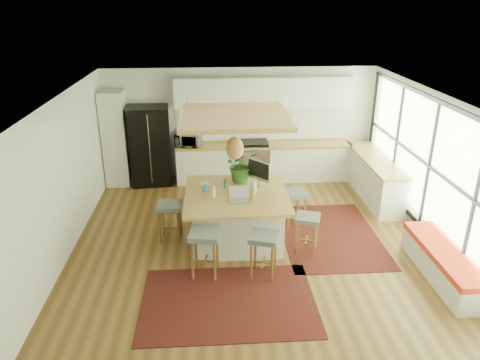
{
  "coord_description": "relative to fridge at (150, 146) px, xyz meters",
  "views": [
    {
      "loc": [
        -0.71,
        -7.14,
        4.24
      ],
      "look_at": [
        -0.2,
        0.5,
        1.1
      ],
      "focal_mm": 33.69,
      "sensor_mm": 36.0,
      "label": 1
    }
  ],
  "objects": [
    {
      "name": "floor",
      "position": [
        2.16,
        -3.17,
        -0.93
      ],
      "size": [
        7.0,
        7.0,
        0.0
      ],
      "primitive_type": "plane",
      "color": "#563918",
      "rests_on": "ground"
    },
    {
      "name": "ceiling",
      "position": [
        2.16,
        -3.17,
        1.78
      ],
      "size": [
        7.0,
        7.0,
        0.0
      ],
      "primitive_type": "plane",
      "rotation": [
        3.14,
        0.0,
        0.0
      ],
      "color": "white",
      "rests_on": "ground"
    },
    {
      "name": "wall_back",
      "position": [
        2.16,
        0.33,
        0.42
      ],
      "size": [
        6.5,
        0.0,
        6.5
      ],
      "primitive_type": "plane",
      "rotation": [
        1.57,
        0.0,
        0.0
      ],
      "color": "silver",
      "rests_on": "ground"
    },
    {
      "name": "wall_front",
      "position": [
        2.16,
        -6.67,
        0.42
      ],
      "size": [
        6.5,
        0.0,
        6.5
      ],
      "primitive_type": "plane",
      "rotation": [
        -1.57,
        0.0,
        0.0
      ],
      "color": "silver",
      "rests_on": "ground"
    },
    {
      "name": "wall_left",
      "position": [
        -1.09,
        -3.17,
        0.42
      ],
      "size": [
        0.0,
        7.0,
        7.0
      ],
      "primitive_type": "plane",
      "rotation": [
        1.57,
        0.0,
        1.57
      ],
      "color": "silver",
      "rests_on": "ground"
    },
    {
      "name": "wall_right",
      "position": [
        5.41,
        -3.17,
        0.42
      ],
      "size": [
        0.0,
        7.0,
        7.0
      ],
      "primitive_type": "plane",
      "rotation": [
        1.57,
        0.0,
        -1.57
      ],
      "color": "silver",
      "rests_on": "ground"
    },
    {
      "name": "window_wall",
      "position": [
        5.38,
        -3.17,
        0.47
      ],
      "size": [
        0.1,
        6.2,
        2.6
      ],
      "primitive_type": null,
      "color": "black",
      "rests_on": "wall_right"
    },
    {
      "name": "pantry",
      "position": [
        -0.79,
        0.01,
        0.2
      ],
      "size": [
        0.55,
        0.6,
        2.25
      ],
      "primitive_type": "cube",
      "color": "silver",
      "rests_on": "floor"
    },
    {
      "name": "back_counter_base",
      "position": [
        2.71,
        0.01,
        -0.49
      ],
      "size": [
        4.2,
        0.6,
        0.88
      ],
      "primitive_type": "cube",
      "color": "silver",
      "rests_on": "floor"
    },
    {
      "name": "back_counter_top",
      "position": [
        2.71,
        0.01,
        -0.03
      ],
      "size": [
        4.24,
        0.64,
        0.05
      ],
      "primitive_type": "cube",
      "color": "olive",
      "rests_on": "back_counter_base"
    },
    {
      "name": "backsplash",
      "position": [
        2.71,
        0.31,
        0.43
      ],
      "size": [
        4.2,
        0.02,
        0.8
      ],
      "primitive_type": "cube",
      "color": "white",
      "rests_on": "wall_back"
    },
    {
      "name": "upper_cabinets",
      "position": [
        2.71,
        0.15,
        1.22
      ],
      "size": [
        4.2,
        0.34,
        0.7
      ],
      "primitive_type": "cube",
      "color": "silver",
      "rests_on": "wall_back"
    },
    {
      "name": "range",
      "position": [
        2.46,
        0.01,
        -0.43
      ],
      "size": [
        0.76,
        0.62,
        1.0
      ],
      "primitive_type": null,
      "color": "#A5A5AA",
      "rests_on": "floor"
    },
    {
      "name": "right_counter_base",
      "position": [
        5.09,
        -1.17,
        -0.49
      ],
      "size": [
        0.6,
        2.5,
        0.88
      ],
      "primitive_type": "cube",
      "color": "silver",
      "rests_on": "floor"
    },
    {
      "name": "right_counter_top",
      "position": [
        5.09,
        -1.17,
        -0.03
      ],
      "size": [
        0.64,
        2.54,
        0.05
      ],
      "primitive_type": "cube",
      "color": "olive",
      "rests_on": "right_counter_base"
    },
    {
      "name": "window_bench",
      "position": [
        5.11,
        -4.37,
        -0.68
      ],
      "size": [
        0.52,
        2.0,
        0.5
      ],
      "primitive_type": null,
      "color": "silver",
      "rests_on": "floor"
    },
    {
      "name": "ceiling_panel",
      "position": [
        1.86,
        -2.77,
        1.12
      ],
      "size": [
        1.86,
        1.86,
        0.8
      ],
      "primitive_type": null,
      "color": "olive",
      "rests_on": "ceiling"
    },
    {
      "name": "rug_near",
      "position": [
        1.64,
        -4.77,
        -0.92
      ],
      "size": [
        2.6,
        1.8,
        0.01
      ],
      "primitive_type": "cube",
      "color": "black",
      "rests_on": "floor"
    },
    {
      "name": "rug_right",
      "position": [
        3.65,
        -2.88,
        -0.92
      ],
      "size": [
        1.8,
        2.6,
        0.01
      ],
      "primitive_type": "cube",
      "color": "black",
      "rests_on": "floor"
    },
    {
      "name": "fridge",
      "position": [
        0.0,
        0.0,
        0.0
      ],
      "size": [
        1.0,
        0.81,
        1.89
      ],
      "primitive_type": null,
      "rotation": [
        0.0,
        0.0,
        0.08
      ],
      "color": "black",
      "rests_on": "floor"
    },
    {
      "name": "island",
      "position": [
        1.87,
        -2.89,
        -0.46
      ],
      "size": [
        1.85,
        1.85,
        0.93
      ],
      "primitive_type": null,
      "color": "olive",
      "rests_on": "floor"
    },
    {
      "name": "stool_near_left",
      "position": [
        1.3,
        -4.02,
        -0.57
      ],
      "size": [
        0.53,
        0.53,
        0.79
      ],
      "primitive_type": null,
      "rotation": [
        0.0,
        0.0,
        -0.14
      ],
      "color": "#4C5455",
      "rests_on": "floor"
    },
    {
      "name": "stool_near_right",
      "position": [
        2.24,
        -4.1,
        -0.57
      ],
      "size": [
        0.55,
        0.55,
        0.74
      ],
      "primitive_type": null,
      "rotation": [
        0.0,
        0.0,
        -0.3
      ],
      "color": "#4C5455",
      "rests_on": "floor"
    },
    {
      "name": "stool_right_front",
      "position": [
        3.09,
        -3.41,
        -0.57
      ],
      "size": [
        0.52,
        0.52,
        0.7
      ],
      "primitive_type": null,
      "rotation": [
        0.0,
        0.0,
        1.25
      ],
      "color": "#4C5455",
      "rests_on": "floor"
    },
    {
      "name": "stool_right_back",
      "position": [
        3.03,
        -2.43,
        -0.57
      ],
      "size": [
        0.53,
        0.53,
        0.75
      ],
      "primitive_type": null,
      "rotation": [
        0.0,
        0.0,
        1.79
      ],
      "color": "#4C5455",
      "rests_on": "floor"
    },
    {
      "name": "stool_left_side",
      "position": [
        0.65,
        -2.81,
        -0.57
      ],
      "size": [
        0.46,
        0.46,
        0.73
      ],
      "primitive_type": null,
      "rotation": [
        0.0,
        0.0,
        -1.63
      ],
      "color": "#4C5455",
      "rests_on": "floor"
    },
    {
      "name": "laptop",
      "position": [
        1.91,
        -3.23,
        0.12
      ],
      "size": [
        0.36,
        0.38,
        0.26
      ],
      "primitive_type": null,
      "rotation": [
        0.0,
        0.0,
        -0.03
      ],
      "color": "#A5A5AA",
      "rests_on": "island"
    },
    {
      "name": "monitor",
      "position": [
        2.31,
        -2.58,
        0.26
      ],
      "size": [
        0.52,
        0.55,
        0.52
      ],
      "primitive_type": null,
      "rotation": [
        0.0,
        0.0,
        -0.85
      ],
      "color": "#A5A5AA",
      "rests_on": "island"
    },
    {
      "name": "microwave",
      "position": [
        0.91,
        -0.02,
        0.2
      ],
      "size": [
        0.64,
        0.44,
        0.39
      ],
      "primitive_type": "imported",
      "rotation": [
        0.0,
        0.0,
        -0.21
      ],
      "color": "#A5A5AA",
      "rests_on": "back_counter_top"
    },
    {
      "name": "island_plant",
      "position": [
        2.0,
        -2.3,
        0.27
      ],
      "size": [
        0.81,
        0.85,
        0.54
      ],
      "primitive_type": "imported",
      "rotation": [
        0.0,
        0.0,
        0.33
      ],
      "color": "#1E4C19",
      "rests_on": "island"
    },
    {
      "name": "island_bowl",
      "position": [
        1.31,
        -2.5,
        0.03
      ],
      "size": [
        0.25,
        0.25,
        0.05
      ],
      "primitive_type": "imported",
      "rotation": [
        0.0,
        0.0,
        0.35
      ],
      "color": "white",
      "rests_on": "island"
    },
    {
      "name": "island_bottle_0",
      "position": [
        1.32,
        -2.79,
        0.1
      ],
      "size": [
        0.07,
        0.07,
        0.19
      ],
      "primitive_type": "cylinder",
      "color": "#358DD7",
      "rests_on": "island"
    },
    {
      "name": "island_bottle_1",
      "position": [
        1.47,
        -3.04,
        0.1
      ],
      "size": [
        0.07,
        0.07,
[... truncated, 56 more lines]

